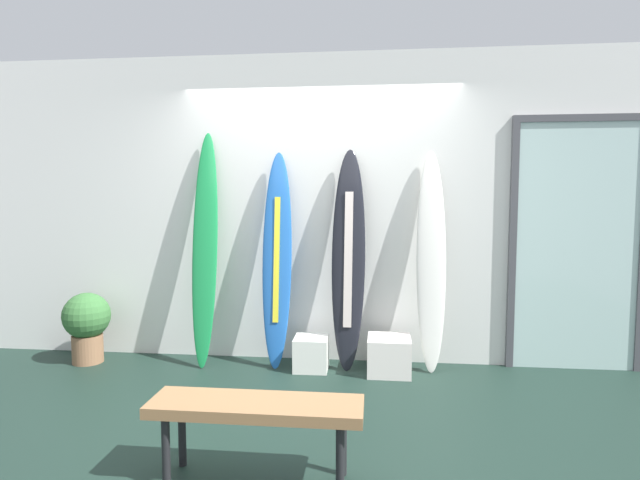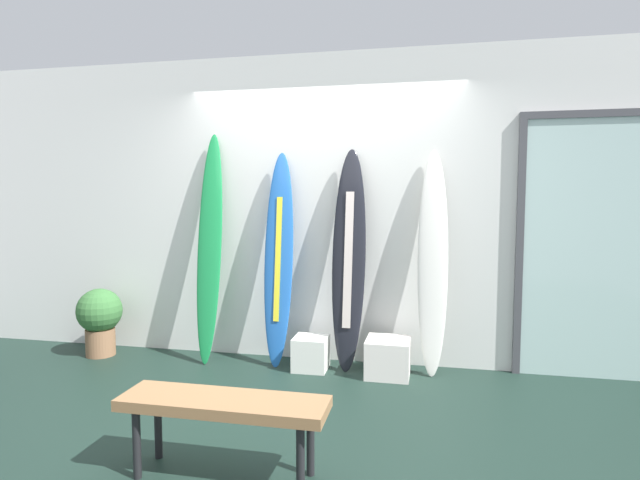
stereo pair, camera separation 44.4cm
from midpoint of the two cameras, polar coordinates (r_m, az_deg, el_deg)
name	(u,v)px [view 1 (the left image)]	position (r m, az deg, el deg)	size (l,w,h in m)	color
ground	(302,415)	(3.81, -5.50, -18.89)	(8.00, 8.00, 0.04)	#192C25
wall_back	(322,209)	(4.77, -2.48, 3.47)	(7.20, 0.20, 2.80)	silver
surfboard_emerald	(205,249)	(4.75, -15.31, -0.93)	(0.24, 0.39, 2.10)	#188140
surfboard_cobalt	(277,261)	(4.58, -7.57, -2.37)	(0.27, 0.32, 1.91)	#205BAF
surfboard_charcoal	(348,259)	(4.48, 0.36, -2.16)	(0.31, 0.34, 1.93)	black
surfboard_ivory	(431,263)	(4.49, 9.53, -2.51)	(0.26, 0.31, 1.92)	silver
display_block_left	(311,353)	(4.59, -3.82, -12.51)	(0.30, 0.30, 0.29)	white
display_block_center	(389,355)	(4.50, 4.84, -12.70)	(0.37, 0.37, 0.31)	white
glass_door	(577,240)	(4.86, 24.37, -0.03)	(1.14, 0.06, 2.21)	silver
potted_plant	(87,322)	(5.26, -26.78, -8.21)	(0.42, 0.42, 0.64)	#886043
bench	(256,411)	(2.89, -11.75, -18.25)	(1.13, 0.32, 0.44)	olive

